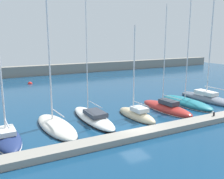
% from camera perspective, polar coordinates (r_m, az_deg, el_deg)
% --- Properties ---
extents(ground_plane, '(120.00, 120.00, 0.00)m').
position_cam_1_polar(ground_plane, '(24.99, 5.40, -9.58)').
color(ground_plane, navy).
extents(dock_pier, '(39.65, 1.66, 0.58)m').
position_cam_1_polar(dock_pier, '(23.90, 7.11, -9.90)').
color(dock_pier, gray).
rests_on(dock_pier, ground_plane).
extents(breakwater_seawall, '(108.00, 2.23, 2.41)m').
position_cam_1_polar(breakwater_seawall, '(63.31, -15.83, 4.25)').
color(breakwater_seawall, gray).
rests_on(breakwater_seawall, ground_plane).
extents(sailboat_navy_second, '(2.50, 6.82, 12.28)m').
position_cam_1_polar(sailboat_navy_second, '(24.64, -22.83, -9.99)').
color(sailboat_navy_second, navy).
rests_on(sailboat_navy_second, ground_plane).
extents(sailboat_ivory_third, '(3.46, 8.78, 13.06)m').
position_cam_1_polar(sailboat_ivory_third, '(26.31, -12.60, -8.10)').
color(sailboat_ivory_third, silver).
rests_on(sailboat_ivory_third, ground_plane).
extents(sailboat_white_fourth, '(2.60, 9.47, 15.93)m').
position_cam_1_polar(sailboat_white_fourth, '(28.14, -4.36, -6.31)').
color(sailboat_white_fourth, white).
rests_on(sailboat_white_fourth, ground_plane).
extents(sailboat_sand_fifth, '(2.35, 6.53, 10.85)m').
position_cam_1_polar(sailboat_sand_fifth, '(29.12, 5.63, -5.77)').
color(sailboat_sand_fifth, beige).
rests_on(sailboat_sand_fifth, ground_plane).
extents(sailboat_red_sixth, '(3.05, 8.53, 13.24)m').
position_cam_1_polar(sailboat_red_sixth, '(32.46, 12.27, -4.06)').
color(sailboat_red_sixth, '#B72D28').
rests_on(sailboat_red_sixth, ground_plane).
extents(sailboat_teal_seventh, '(2.98, 8.90, 16.51)m').
position_cam_1_polar(sailboat_teal_seventh, '(35.93, 16.63, -2.78)').
color(sailboat_teal_seventh, '#19707F').
rests_on(sailboat_teal_seventh, ground_plane).
extents(sailboat_slate_eighth, '(3.04, 10.20, 21.34)m').
position_cam_1_polar(sailboat_slate_eighth, '(39.14, 21.08, -1.78)').
color(sailboat_slate_eighth, slate).
rests_on(sailboat_slate_eighth, ground_plane).
extents(mooring_buoy_red, '(0.90, 0.90, 0.90)m').
position_cam_1_polar(mooring_buoy_red, '(52.12, -18.17, 1.20)').
color(mooring_buoy_red, red).
rests_on(mooring_buoy_red, ground_plane).
extents(dock_bollard, '(0.20, 0.20, 0.44)m').
position_cam_1_polar(dock_bollard, '(29.87, 22.21, -5.20)').
color(dock_bollard, black).
rests_on(dock_bollard, dock_pier).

